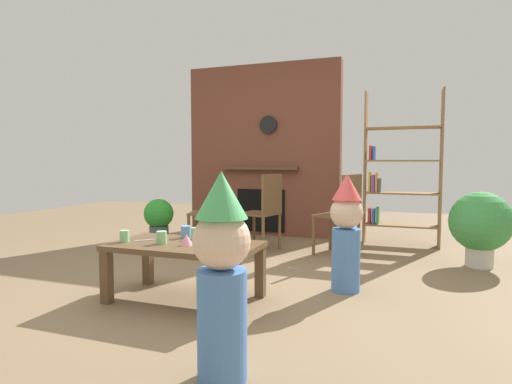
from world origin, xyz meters
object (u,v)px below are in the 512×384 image
at_px(child_in_pink, 346,229).
at_px(dining_chair_middle, 265,208).
at_px(paper_cup_center, 162,237).
at_px(potted_plant_tall, 481,224).
at_px(paper_plate_rear, 228,241).
at_px(bookshelf, 396,176).
at_px(dining_chair_right, 344,210).
at_px(paper_cup_far_left, 195,233).
at_px(child_with_cone_hat, 222,271).
at_px(potted_plant_short, 159,217).
at_px(paper_cup_near_left, 186,232).
at_px(dining_chair_left, 215,207).
at_px(birthday_cake_slice, 187,240).
at_px(paper_cup_near_right, 124,236).
at_px(paper_plate_front, 229,248).
at_px(coffee_table, 185,252).

distance_m(child_in_pink, dining_chair_middle, 1.56).
bearing_deg(paper_cup_center, child_in_pink, 29.15).
relative_size(paper_cup_center, potted_plant_tall, 0.12).
xyz_separation_m(paper_plate_rear, child_in_pink, (0.82, 0.46, 0.06)).
bearing_deg(bookshelf, dining_chair_right, -121.25).
height_order(paper_cup_far_left, potted_plant_tall, potted_plant_tall).
bearing_deg(dining_chair_right, paper_cup_far_left, 82.72).
bearing_deg(dining_chair_middle, bookshelf, -132.15).
bearing_deg(paper_cup_far_left, child_with_cone_hat, -56.47).
bearing_deg(paper_cup_far_left, potted_plant_short, 129.95).
bearing_deg(paper_cup_far_left, child_in_pink, 22.61).
bearing_deg(paper_cup_near_left, dining_chair_left, 106.75).
bearing_deg(birthday_cake_slice, paper_plate_rear, 42.98).
distance_m(dining_chair_middle, dining_chair_right, 0.88).
distance_m(paper_cup_near_right, dining_chair_middle, 1.94).
bearing_deg(paper_plate_rear, child_in_pink, 29.46).
bearing_deg(dining_chair_left, potted_plant_short, -31.39).
xyz_separation_m(paper_plate_rear, child_with_cone_hat, (0.46, -1.11, 0.09)).
distance_m(paper_plate_front, dining_chair_middle, 1.88).
height_order(birthday_cake_slice, dining_chair_right, dining_chair_right).
xyz_separation_m(paper_cup_near_left, child_with_cone_hat, (0.84, -1.16, 0.05)).
bearing_deg(paper_cup_near_right, birthday_cake_slice, 6.48).
height_order(coffee_table, child_in_pink, child_in_pink).
bearing_deg(paper_cup_near_right, child_with_cone_hat, -35.13).
height_order(paper_plate_front, potted_plant_tall, potted_plant_tall).
bearing_deg(birthday_cake_slice, paper_plate_front, -2.69).
xyz_separation_m(birthday_cake_slice, child_with_cone_hat, (0.69, -0.89, 0.05)).
bearing_deg(potted_plant_short, dining_chair_left, -16.06).
bearing_deg(bookshelf, paper_cup_near_right, -123.57).
bearing_deg(paper_cup_far_left, potted_plant_tall, 36.94).
relative_size(paper_cup_near_left, paper_plate_rear, 0.49).
relative_size(paper_cup_near_right, child_with_cone_hat, 0.09).
bearing_deg(potted_plant_tall, dining_chair_left, -176.37).
xyz_separation_m(paper_cup_center, birthday_cake_slice, (0.20, 0.02, -0.01)).
xyz_separation_m(birthday_cake_slice, dining_chair_right, (0.87, 1.93, 0.04)).
xyz_separation_m(paper_cup_near_right, potted_plant_tall, (2.69, 1.97, -0.04)).
height_order(paper_plate_rear, potted_plant_short, potted_plant_short).
xyz_separation_m(child_in_pink, dining_chair_right, (-0.19, 1.25, 0.01)).
xyz_separation_m(bookshelf, dining_chair_middle, (-1.39, -0.95, -0.35)).
distance_m(paper_cup_far_left, child_in_pink, 1.20).
relative_size(paper_cup_far_left, child_in_pink, 0.10).
xyz_separation_m(child_with_cone_hat, potted_plant_tall, (1.51, 2.80, -0.09)).
bearing_deg(child_with_cone_hat, potted_plant_tall, -66.08).
height_order(paper_cup_center, child_in_pink, child_in_pink).
height_order(dining_chair_left, dining_chair_right, same).
xyz_separation_m(paper_cup_far_left, dining_chair_left, (-0.55, 1.51, 0.04)).
distance_m(paper_plate_front, dining_chair_left, 1.99).
xyz_separation_m(coffee_table, potted_plant_short, (-1.50, 1.95, -0.05)).
bearing_deg(coffee_table, dining_chair_right, 64.14).
height_order(paper_cup_far_left, dining_chair_middle, dining_chair_middle).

